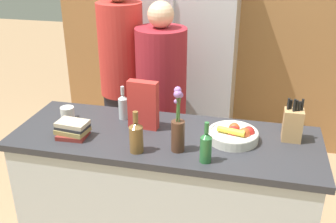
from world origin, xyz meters
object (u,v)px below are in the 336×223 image
Objects in this scene: flower_vase at (178,128)px; knife_block at (293,124)px; fruit_bowl at (234,134)px; bottle_vinegar at (123,106)px; person_in_blue at (161,97)px; book_stack at (73,129)px; refrigerator at (187,61)px; person_at_sink at (122,75)px; cereal_box at (143,105)px; coffee_mug at (68,114)px; bottle_wine at (136,136)px; bottle_oil at (206,146)px.

knife_block is at bearing 23.76° from flower_vase.
bottle_vinegar is (-0.71, 0.13, 0.05)m from fruit_bowl.
book_stack is at bearing -118.82° from person_in_blue.
person_at_sink is at bearing -122.24° from refrigerator.
fruit_bowl is 0.97× the size of cereal_box.
flower_vase reaches higher than cereal_box.
refrigerator is 15.40× the size of coffee_mug.
person_at_sink is (-0.65, 0.94, -0.07)m from flower_vase.
cereal_box is 0.44m from book_stack.
refrigerator reaches higher than person_at_sink.
coffee_mug is at bearing -101.94° from person_at_sink.
bottle_wine is (0.05, -0.29, -0.06)m from cereal_box.
flower_vase is 3.01× the size of coffee_mug.
refrigerator is 1.19× the size of person_in_blue.
refrigerator reaches higher than bottle_wine.
knife_block is 1.26m from book_stack.
person_in_blue is (0.46, 0.60, -0.09)m from coffee_mug.
book_stack is at bearing 178.33° from flower_vase.
coffee_mug is 0.07× the size of person_at_sink.
coffee_mug is (-0.51, -1.36, 0.03)m from refrigerator.
knife_block is at bearing 14.01° from fruit_bowl.
person_at_sink reaches higher than bottle_oil.
knife_block is 1.42m from person_at_sink.
refrigerator is 8.40× the size of bottle_oil.
person_in_blue is (-0.08, 0.87, -0.13)m from bottle_wine.
book_stack is at bearing -169.53° from fruit_bowl.
book_stack is 0.80× the size of bottle_wine.
coffee_mug is 0.76m from person_in_blue.
person_at_sink is (-0.40, -0.63, 0.05)m from refrigerator.
flower_vase reaches higher than bottle_oil.
fruit_bowl is 1.04m from coffee_mug.
coffee_mug is at bearing 164.65° from flower_vase.
knife_block is 1.36× the size of book_stack.
flower_vase is 1.70× the size of bottle_vinegar.
fruit_bowl is 0.73m from bottle_vinegar.
bottle_vinegar is (0.21, 0.30, 0.04)m from book_stack.
cereal_box reaches higher than bottle_oil.
person_in_blue is at bearing 95.35° from bottle_wine.
knife_block is 0.87× the size of cereal_box.
flower_vase is 0.64m from book_stack.
person_in_blue reaches higher than bottle_vinegar.
bottle_oil is 1.30m from person_at_sink.
fruit_bowl is 1.28× the size of bottle_oil.
book_stack is at bearing -103.83° from refrigerator.
refrigerator is at bearing 123.33° from knife_block.
fruit_bowl is at bearing 26.36° from bottle_wine.
flower_vase reaches higher than coffee_mug.
bottle_oil reaches higher than fruit_bowl.
refrigerator is 1.60m from book_stack.
refrigerator is 8.68× the size of bottle_vinegar.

